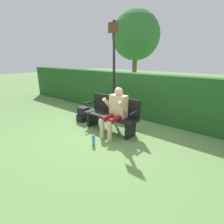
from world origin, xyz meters
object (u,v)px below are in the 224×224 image
at_px(person_seated, 116,109).
at_px(backpack, 83,114).
at_px(tree, 136,36).
at_px(signpost, 114,69).
at_px(water_bottle, 93,140).
at_px(park_bench, 112,114).

height_order(person_seated, backpack, person_seated).
relative_size(person_seated, backpack, 2.74).
bearing_deg(tree, signpost, -63.22).
height_order(backpack, water_bottle, backpack).
height_order(water_bottle, tree, tree).
xyz_separation_m(park_bench, signpost, (-0.42, 0.59, 1.12)).
distance_m(person_seated, water_bottle, 0.96).
height_order(backpack, tree, tree).
bearing_deg(tree, park_bench, -62.30).
bearing_deg(signpost, water_bottle, -66.47).
distance_m(person_seated, backpack, 1.44).
bearing_deg(water_bottle, tree, 116.04).
bearing_deg(tree, person_seated, -60.96).
xyz_separation_m(signpost, tree, (-2.56, 5.08, 1.46)).
xyz_separation_m(park_bench, tree, (-2.98, 5.67, 2.58)).
bearing_deg(person_seated, signpost, 132.31).
height_order(park_bench, person_seated, person_seated).
bearing_deg(person_seated, water_bottle, -89.83).
relative_size(person_seated, water_bottle, 4.76).
xyz_separation_m(person_seated, signpost, (-0.66, 0.73, 0.92)).
relative_size(park_bench, backpack, 3.54).
bearing_deg(signpost, park_bench, -55.00).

